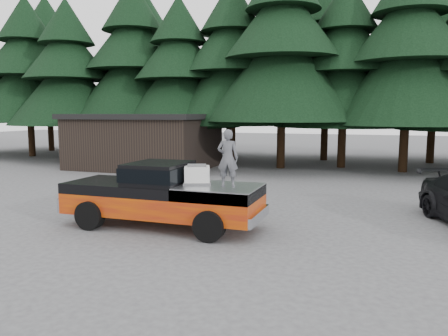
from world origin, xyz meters
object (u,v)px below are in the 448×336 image
(man_on_bed, at_px, (228,158))
(utility_building, at_px, (145,141))
(pickup_truck, at_px, (162,205))
(air_compressor, at_px, (197,175))

(man_on_bed, height_order, utility_building, utility_building)
(utility_building, bearing_deg, pickup_truck, -58.75)
(pickup_truck, bearing_deg, utility_building, 121.25)
(man_on_bed, xyz_separation_m, utility_building, (-9.63, 12.53, -0.46))
(pickup_truck, xyz_separation_m, man_on_bed, (2.05, -0.04, 1.46))
(pickup_truck, distance_m, man_on_bed, 2.52)
(man_on_bed, distance_m, utility_building, 15.81)
(man_on_bed, bearing_deg, utility_building, -62.24)
(utility_building, bearing_deg, air_compressor, -55.05)
(pickup_truck, height_order, utility_building, utility_building)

